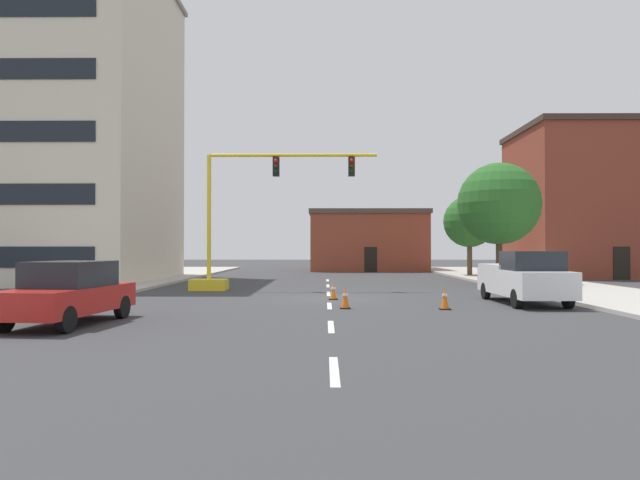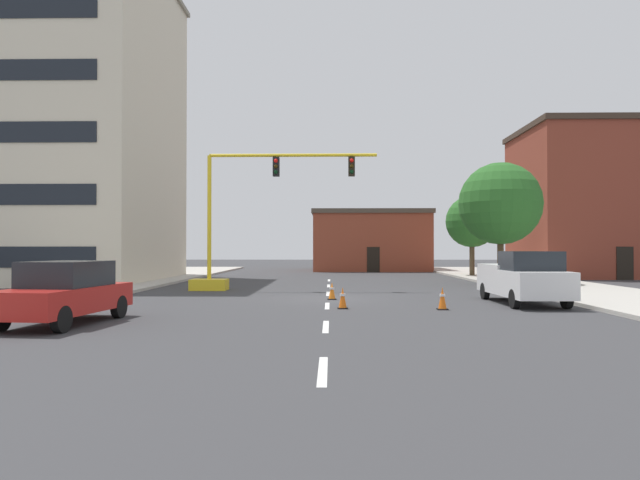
% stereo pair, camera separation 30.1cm
% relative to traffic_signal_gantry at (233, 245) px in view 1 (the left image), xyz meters
% --- Properties ---
extents(ground_plane, '(160.00, 160.00, 0.00)m').
position_rel_traffic_signal_gantry_xyz_m(ground_plane, '(4.76, -4.69, -2.26)').
color(ground_plane, '#38383A').
extents(sidewalk_left, '(6.00, 56.00, 0.14)m').
position_rel_traffic_signal_gantry_xyz_m(sidewalk_left, '(-7.27, 3.31, -2.19)').
color(sidewalk_left, '#B2ADA3').
rests_on(sidewalk_left, ground_plane).
extents(sidewalk_right, '(6.00, 56.00, 0.14)m').
position_rel_traffic_signal_gantry_xyz_m(sidewalk_right, '(16.80, 3.31, -2.19)').
color(sidewalk_right, '#B2ADA3').
rests_on(sidewalk_right, ground_plane).
extents(lane_stripe_seg_0, '(0.16, 2.40, 0.01)m').
position_rel_traffic_signal_gantry_xyz_m(lane_stripe_seg_0, '(4.76, -18.69, -2.25)').
color(lane_stripe_seg_0, silver).
rests_on(lane_stripe_seg_0, ground_plane).
extents(lane_stripe_seg_1, '(0.16, 2.40, 0.01)m').
position_rel_traffic_signal_gantry_xyz_m(lane_stripe_seg_1, '(4.76, -13.19, -2.25)').
color(lane_stripe_seg_1, silver).
rests_on(lane_stripe_seg_1, ground_plane).
extents(lane_stripe_seg_2, '(0.16, 2.40, 0.01)m').
position_rel_traffic_signal_gantry_xyz_m(lane_stripe_seg_2, '(4.76, -7.69, -2.25)').
color(lane_stripe_seg_2, silver).
rests_on(lane_stripe_seg_2, ground_plane).
extents(lane_stripe_seg_3, '(0.16, 2.40, 0.01)m').
position_rel_traffic_signal_gantry_xyz_m(lane_stripe_seg_3, '(4.76, -2.19, -2.25)').
color(lane_stripe_seg_3, silver).
rests_on(lane_stripe_seg_3, ground_plane).
extents(lane_stripe_seg_4, '(0.16, 2.40, 0.01)m').
position_rel_traffic_signal_gantry_xyz_m(lane_stripe_seg_4, '(4.76, 3.31, -2.25)').
color(lane_stripe_seg_4, silver).
rests_on(lane_stripe_seg_4, ground_plane).
extents(lane_stripe_seg_5, '(0.16, 2.40, 0.01)m').
position_rel_traffic_signal_gantry_xyz_m(lane_stripe_seg_5, '(4.76, 8.81, -2.25)').
color(lane_stripe_seg_5, silver).
rests_on(lane_stripe_seg_5, ground_plane).
extents(building_tall_left, '(15.05, 13.73, 19.92)m').
position_rel_traffic_signal_gantry_xyz_m(building_tall_left, '(-13.33, 7.67, 7.71)').
color(building_tall_left, beige).
rests_on(building_tall_left, ground_plane).
extents(building_brick_center, '(10.83, 9.66, 5.58)m').
position_rel_traffic_signal_gantry_xyz_m(building_brick_center, '(8.58, 26.15, 0.54)').
color(building_brick_center, brown).
rests_on(building_brick_center, ground_plane).
extents(building_row_right, '(10.36, 9.53, 11.04)m').
position_rel_traffic_signal_gantry_xyz_m(building_row_right, '(24.23, 14.15, 3.27)').
color(building_row_right, brown).
rests_on(building_row_right, ground_plane).
extents(traffic_signal_gantry, '(9.28, 1.20, 6.83)m').
position_rel_traffic_signal_gantry_xyz_m(traffic_signal_gantry, '(0.00, 0.00, 0.00)').
color(traffic_signal_gantry, yellow).
rests_on(traffic_signal_gantry, ground_plane).
extents(tree_right_far, '(3.77, 3.77, 5.94)m').
position_rel_traffic_signal_gantry_xyz_m(tree_right_far, '(15.17, 13.37, 1.78)').
color(tree_right_far, brown).
rests_on(tree_right_far, ground_plane).
extents(tree_right_mid, '(4.67, 4.67, 6.98)m').
position_rel_traffic_signal_gantry_xyz_m(tree_right_mid, '(14.53, 4.20, 2.38)').
color(tree_right_mid, '#4C3823').
rests_on(tree_right_mid, ground_plane).
extents(pickup_truck_white, '(2.07, 5.42, 1.99)m').
position_rel_traffic_signal_gantry_xyz_m(pickup_truck_white, '(12.15, -6.77, -1.28)').
color(pickup_truck_white, white).
rests_on(pickup_truck_white, ground_plane).
extents(sedan_red_near_left, '(2.29, 4.66, 1.74)m').
position_rel_traffic_signal_gantry_xyz_m(sedan_red_near_left, '(-2.45, -12.84, -1.37)').
color(sedan_red_near_left, '#B21E19').
rests_on(sedan_red_near_left, ground_plane).
extents(traffic_cone_roadside_a, '(0.36, 0.36, 0.75)m').
position_rel_traffic_signal_gantry_xyz_m(traffic_cone_roadside_a, '(5.31, -8.65, -1.89)').
color(traffic_cone_roadside_a, black).
rests_on(traffic_cone_roadside_a, ground_plane).
extents(traffic_cone_roadside_b, '(0.36, 0.36, 0.72)m').
position_rel_traffic_signal_gantry_xyz_m(traffic_cone_roadside_b, '(4.94, -5.12, -1.91)').
color(traffic_cone_roadside_b, black).
rests_on(traffic_cone_roadside_b, ground_plane).
extents(traffic_cone_roadside_c, '(0.36, 0.36, 0.78)m').
position_rel_traffic_signal_gantry_xyz_m(traffic_cone_roadside_c, '(8.71, -8.90, -1.88)').
color(traffic_cone_roadside_c, black).
rests_on(traffic_cone_roadside_c, ground_plane).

